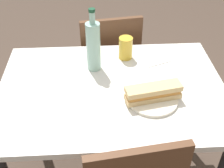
# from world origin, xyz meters

# --- Properties ---
(dining_table) EXTENTS (1.10, 0.78, 0.73)m
(dining_table) POSITION_xyz_m (0.00, 0.00, 0.61)
(dining_table) COLOR silver
(dining_table) RESTS_ON ground
(chair_far) EXTENTS (0.45, 0.45, 0.85)m
(chair_far) POSITION_xyz_m (0.01, 0.59, 0.49)
(chair_far) COLOR brown
(chair_far) RESTS_ON ground
(plate_near) EXTENTS (0.23, 0.23, 0.01)m
(plate_near) POSITION_xyz_m (0.18, -0.11, 0.74)
(plate_near) COLOR silver
(plate_near) RESTS_ON dining_table
(baguette_sandwich_near) EXTENTS (0.26, 0.12, 0.07)m
(baguette_sandwich_near) POSITION_xyz_m (0.18, -0.11, 0.78)
(baguette_sandwich_near) COLOR #DBB77A
(baguette_sandwich_near) RESTS_ON plate_near
(knife_near) EXTENTS (0.18, 0.05, 0.01)m
(knife_near) POSITION_xyz_m (0.16, -0.06, 0.75)
(knife_near) COLOR silver
(knife_near) RESTS_ON plate_near
(water_bottle) EXTENTS (0.07, 0.07, 0.33)m
(water_bottle) POSITION_xyz_m (-0.08, 0.17, 0.87)
(water_bottle) COLOR #99C6B7
(water_bottle) RESTS_ON dining_table
(beer_glass) EXTENTS (0.07, 0.07, 0.12)m
(beer_glass) POSITION_xyz_m (0.09, 0.26, 0.79)
(beer_glass) COLOR gold
(beer_glass) RESTS_ON dining_table
(paper_napkin) EXTENTS (0.18, 0.18, 0.00)m
(paper_napkin) POSITION_xyz_m (0.24, 0.24, 0.73)
(paper_napkin) COLOR white
(paper_napkin) RESTS_ON dining_table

